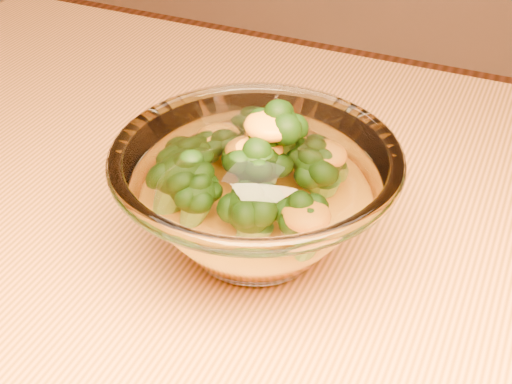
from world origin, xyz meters
TOP-DOWN VIEW (x-y plane):
  - glass_bowl at (-0.08, 0.04)m, footprint 0.21×0.21m
  - cheese_sauce at (-0.08, 0.04)m, footprint 0.12×0.12m
  - broccoli_heap at (-0.09, 0.05)m, footprint 0.14×0.13m

SIDE VIEW (x-z plane):
  - cheese_sauce at x=-0.08m, z-range 0.76..0.80m
  - glass_bowl at x=-0.08m, z-range 0.75..0.84m
  - broccoli_heap at x=-0.09m, z-range 0.77..0.85m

